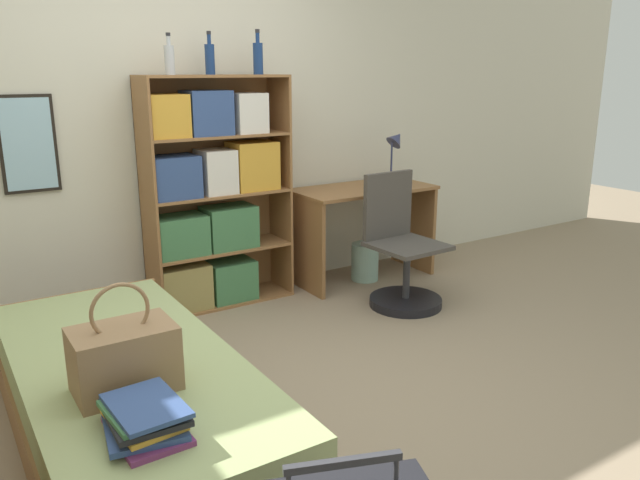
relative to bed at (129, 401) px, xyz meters
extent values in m
plane|color=gray|center=(0.71, -0.02, -0.21)|extent=(14.00, 14.00, 0.00)
cube|color=beige|center=(0.71, 1.65, 1.09)|extent=(10.00, 0.06, 2.60)
cube|color=black|center=(-0.07, 1.61, 1.00)|extent=(0.33, 0.02, 0.60)
cube|color=#99C1D6|center=(-0.07, 1.60, 1.00)|extent=(0.29, 0.01, 0.56)
cube|color=olive|center=(0.00, -0.02, -0.09)|extent=(0.91, 2.02, 0.23)
cube|color=#9EAD70|center=(0.00, -0.02, 0.12)|extent=(0.88, 1.99, 0.19)
cube|color=olive|center=(0.00, 0.97, 0.00)|extent=(0.91, 0.04, 0.43)
cube|color=#93704C|center=(-0.08, -0.29, 0.35)|extent=(0.39, 0.26, 0.26)
torus|color=#93704C|center=(-0.08, -0.29, 0.55)|extent=(0.23, 0.02, 0.23)
cube|color=#7A336B|center=(-0.11, -0.64, 0.23)|extent=(0.23, 0.34, 0.02)
cube|color=#334C84|center=(-0.11, -0.64, 0.25)|extent=(0.30, 0.33, 0.02)
cube|color=gold|center=(-0.11, -0.63, 0.27)|extent=(0.23, 0.31, 0.02)
cube|color=#232328|center=(-0.11, -0.62, 0.29)|extent=(0.26, 0.32, 0.02)
cube|color=#427A4C|center=(-0.11, -0.63, 0.31)|extent=(0.25, 0.29, 0.02)
cube|color=#334C84|center=(-0.10, -0.64, 0.33)|extent=(0.24, 0.33, 0.02)
cylinder|color=#2D2D33|center=(0.23, -1.57, 0.48)|extent=(0.01, 0.01, 0.12)
cube|color=#2D2D33|center=(0.11, -1.52, 0.54)|extent=(0.28, 0.12, 0.02)
cube|color=olive|center=(0.59, 1.43, 0.60)|extent=(0.02, 0.34, 1.61)
cube|color=olive|center=(1.59, 1.43, 0.60)|extent=(0.02, 0.34, 1.61)
cube|color=olive|center=(1.09, 1.60, 0.60)|extent=(1.01, 0.01, 1.61)
cube|color=olive|center=(1.09, 1.43, -0.20)|extent=(0.98, 0.34, 0.02)
cube|color=olive|center=(1.09, 1.43, 0.19)|extent=(0.98, 0.34, 0.02)
cube|color=olive|center=(1.09, 1.43, 0.60)|extent=(0.98, 0.34, 0.02)
cube|color=olive|center=(1.09, 1.43, 1.00)|extent=(0.98, 0.34, 0.02)
cube|color=olive|center=(1.09, 1.43, 1.40)|extent=(0.98, 0.34, 0.02)
cube|color=#99894C|center=(0.79, 1.42, -0.03)|extent=(0.35, 0.25, 0.32)
cube|color=#427A4C|center=(1.15, 1.42, -0.05)|extent=(0.33, 0.25, 0.29)
cube|color=#427A4C|center=(0.79, 1.42, 0.34)|extent=(0.35, 0.25, 0.27)
cube|color=#427A4C|center=(1.16, 1.42, 0.35)|extent=(0.36, 0.25, 0.30)
cube|color=#334C84|center=(0.77, 1.42, 0.75)|extent=(0.31, 0.25, 0.28)
cube|color=silver|center=(1.08, 1.42, 0.76)|extent=(0.23, 0.25, 0.30)
cube|color=gold|center=(1.36, 1.42, 0.78)|extent=(0.31, 0.25, 0.34)
cube|color=gold|center=(0.74, 1.42, 1.15)|extent=(0.26, 0.25, 0.28)
cube|color=#334C84|center=(1.03, 1.42, 1.16)|extent=(0.29, 0.25, 0.29)
cube|color=silver|center=(1.32, 1.42, 1.15)|extent=(0.22, 0.25, 0.27)
cylinder|color=#B7BCC1|center=(0.78, 1.40, 1.49)|extent=(0.06, 0.06, 0.18)
cylinder|color=#B7BCC1|center=(0.78, 1.40, 1.61)|extent=(0.03, 0.03, 0.06)
cylinder|color=#232328|center=(0.78, 1.40, 1.65)|extent=(0.03, 0.03, 0.02)
cylinder|color=navy|center=(1.09, 1.46, 1.50)|extent=(0.07, 0.07, 0.20)
cylinder|color=navy|center=(1.09, 1.46, 1.63)|extent=(0.03, 0.03, 0.06)
cylinder|color=#232328|center=(1.09, 1.46, 1.67)|extent=(0.03, 0.03, 0.02)
cylinder|color=navy|center=(1.41, 1.39, 1.51)|extent=(0.07, 0.07, 0.21)
cylinder|color=navy|center=(1.41, 1.39, 1.64)|extent=(0.03, 0.03, 0.07)
cylinder|color=#232328|center=(1.41, 1.39, 1.69)|extent=(0.03, 0.03, 0.02)
cube|color=olive|center=(2.27, 1.32, 0.53)|extent=(1.12, 0.56, 0.02)
cube|color=olive|center=(1.74, 1.32, 0.15)|extent=(0.03, 0.52, 0.72)
cube|color=olive|center=(2.81, 1.32, 0.15)|extent=(0.03, 0.52, 0.72)
cylinder|color=navy|center=(2.58, 1.35, 0.55)|extent=(0.16, 0.16, 0.02)
cylinder|color=navy|center=(2.58, 1.35, 0.71)|extent=(0.02, 0.02, 0.32)
cone|color=navy|center=(2.63, 1.35, 0.90)|extent=(0.17, 0.14, 0.17)
cylinder|color=black|center=(2.17, 0.64, -0.18)|extent=(0.52, 0.52, 0.06)
cylinder|color=#333338|center=(2.17, 0.64, 0.01)|extent=(0.05, 0.05, 0.43)
cube|color=#47423D|center=(2.17, 0.64, 0.24)|extent=(0.49, 0.49, 0.03)
cube|color=#47423D|center=(2.16, 0.86, 0.49)|extent=(0.43, 0.06, 0.48)
cylinder|color=#99C1B2|center=(2.27, 1.27, -0.06)|extent=(0.22, 0.22, 0.30)
camera|label=1|loc=(-0.64, -2.57, 1.44)|focal=35.00mm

